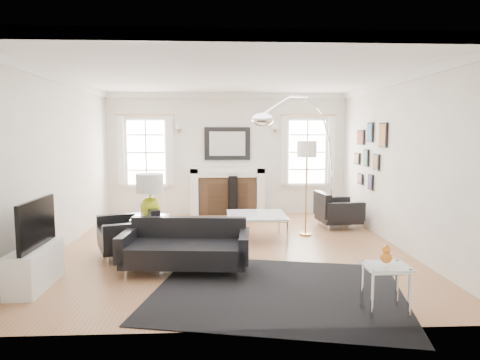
{
  "coord_description": "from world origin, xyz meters",
  "views": [
    {
      "loc": [
        -0.2,
        -6.88,
        1.87
      ],
      "look_at": [
        0.16,
        0.3,
        1.09
      ],
      "focal_mm": 32.0,
      "sensor_mm": 36.0,
      "label": 1
    }
  ],
  "objects": [
    {
      "name": "right_wall",
      "position": [
        2.75,
        0.0,
        1.4
      ],
      "size": [
        0.04,
        6.0,
        2.8
      ],
      "primitive_type": "cube",
      "color": "white",
      "rests_on": "floor"
    },
    {
      "name": "front_wall",
      "position": [
        0.0,
        -3.0,
        1.4
      ],
      "size": [
        5.5,
        0.04,
        2.8
      ],
      "primitive_type": "cube",
      "color": "white",
      "rests_on": "floor"
    },
    {
      "name": "crown_molding",
      "position": [
        0.0,
        0.0,
        2.74
      ],
      "size": [
        5.5,
        6.0,
        0.12
      ],
      "primitive_type": "cube",
      "color": "white",
      "rests_on": "back_wall"
    },
    {
      "name": "armchair_left",
      "position": [
        -1.55,
        -0.37,
        0.34
      ],
      "size": [
        1.08,
        1.14,
        0.62
      ],
      "color": "black",
      "rests_on": "floor"
    },
    {
      "name": "left_wall",
      "position": [
        -2.75,
        0.0,
        1.4
      ],
      "size": [
        0.04,
        6.0,
        2.8
      ],
      "primitive_type": "cube",
      "color": "white",
      "rests_on": "floor"
    },
    {
      "name": "fireplace",
      "position": [
        0.0,
        2.79,
        0.54
      ],
      "size": [
        1.7,
        0.69,
        1.11
      ],
      "color": "white",
      "rests_on": "floor"
    },
    {
      "name": "window_left",
      "position": [
        -1.85,
        2.95,
        1.46
      ],
      "size": [
        1.24,
        0.15,
        1.62
      ],
      "color": "white",
      "rests_on": "back_wall"
    },
    {
      "name": "window_right",
      "position": [
        1.85,
        2.95,
        1.46
      ],
      "size": [
        1.24,
        0.15,
        1.62
      ],
      "color": "white",
      "rests_on": "back_wall"
    },
    {
      "name": "tv_unit",
      "position": [
        -2.44,
        -1.7,
        0.33
      ],
      "size": [
        0.35,
        1.0,
        1.09
      ],
      "color": "white",
      "rests_on": "floor"
    },
    {
      "name": "armchair_right",
      "position": [
        2.14,
        1.46,
        0.33
      ],
      "size": [
        0.85,
        0.93,
        0.59
      ],
      "color": "black",
      "rests_on": "floor"
    },
    {
      "name": "side_table_left",
      "position": [
        -1.26,
        -0.33,
        0.49
      ],
      "size": [
        0.54,
        0.54,
        0.6
      ],
      "color": "silver",
      "rests_on": "floor"
    },
    {
      "name": "ceiling",
      "position": [
        0.0,
        0.0,
        2.8
      ],
      "size": [
        5.5,
        6.0,
        0.02
      ],
      "primitive_type": "cube",
      "color": "white",
      "rests_on": "back_wall"
    },
    {
      "name": "arc_floor_lamp",
      "position": [
        1.3,
        0.92,
        1.44
      ],
      "size": [
        1.88,
        1.74,
        2.66
      ],
      "color": "white",
      "rests_on": "floor"
    },
    {
      "name": "orange_vase",
      "position": [
        1.53,
        -2.65,
        0.62
      ],
      "size": [
        0.12,
        0.12,
        0.19
      ],
      "color": "orange",
      "rests_on": "nesting_table"
    },
    {
      "name": "gourd_lamp",
      "position": [
        -1.26,
        -0.33,
        0.98
      ],
      "size": [
        0.42,
        0.42,
        0.66
      ],
      "color": "#B4BF17",
      "rests_on": "side_table_left"
    },
    {
      "name": "coffee_table",
      "position": [
        0.46,
        0.53,
        0.43
      ],
      "size": [
        1.03,
        1.03,
        0.46
      ],
      "color": "silver",
      "rests_on": "floor"
    },
    {
      "name": "speaker_tower",
      "position": [
        0.11,
        2.65,
        0.47
      ],
      "size": [
        0.22,
        0.22,
        0.94
      ],
      "primitive_type": "cube",
      "rotation": [
        0.0,
        0.0,
        0.17
      ],
      "color": "black",
      "rests_on": "floor"
    },
    {
      "name": "nesting_table",
      "position": [
        1.53,
        -2.65,
        0.4
      ],
      "size": [
        0.47,
        0.39,
        0.51
      ],
      "color": "silver",
      "rests_on": "floor"
    },
    {
      "name": "mantel_mirror",
      "position": [
        0.0,
        2.95,
        1.65
      ],
      "size": [
        1.05,
        0.07,
        0.75
      ],
      "color": "black",
      "rests_on": "back_wall"
    },
    {
      "name": "gallery_wall",
      "position": [
        2.72,
        1.3,
        1.53
      ],
      "size": [
        0.04,
        1.73,
        1.29
      ],
      "color": "black",
      "rests_on": "right_wall"
    },
    {
      "name": "floor",
      "position": [
        0.0,
        0.0,
        0.0
      ],
      "size": [
        6.0,
        6.0,
        0.0
      ],
      "primitive_type": "plane",
      "color": "#98613F",
      "rests_on": "ground"
    },
    {
      "name": "back_wall",
      "position": [
        0.0,
        3.0,
        1.4
      ],
      "size": [
        5.5,
        0.04,
        2.8
      ],
      "primitive_type": "cube",
      "color": "white",
      "rests_on": "floor"
    },
    {
      "name": "stick_floor_lamp",
      "position": [
        1.4,
        0.82,
        1.51
      ],
      "size": [
        0.35,
        0.35,
        1.74
      ],
      "color": "#B0863D",
      "rests_on": "floor"
    },
    {
      "name": "area_rug",
      "position": [
        0.5,
        -1.99,
        0.01
      ],
      "size": [
        3.35,
        2.98,
        0.01
      ],
      "primitive_type": "cube",
      "rotation": [
        0.0,
        0.0,
        -0.21
      ],
      "color": "black",
      "rests_on": "floor"
    },
    {
      "name": "sofa",
      "position": [
        -0.66,
        -1.11,
        0.31
      ],
      "size": [
        1.79,
        0.94,
        0.57
      ],
      "color": "black",
      "rests_on": "floor"
    }
  ]
}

